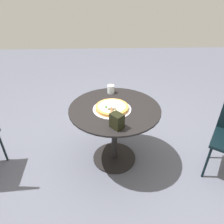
% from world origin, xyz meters
% --- Properties ---
extents(ground_plane, '(10.00, 10.00, 0.00)m').
position_xyz_m(ground_plane, '(0.00, 0.00, 0.00)').
color(ground_plane, '#585A69').
extents(patio_table, '(0.93, 0.93, 0.70)m').
position_xyz_m(patio_table, '(0.00, 0.00, 0.51)').
color(patio_table, black).
rests_on(patio_table, ground).
extents(pizza_on_tray, '(0.38, 0.38, 0.05)m').
position_xyz_m(pizza_on_tray, '(-0.03, -0.03, 0.71)').
color(pizza_on_tray, silver).
rests_on(pizza_on_tray, patio_table).
extents(pizza_server, '(0.08, 0.21, 0.02)m').
position_xyz_m(pizza_server, '(-0.04, -0.11, 0.75)').
color(pizza_server, silver).
rests_on(pizza_server, pizza_on_tray).
extents(drinking_cup, '(0.08, 0.08, 0.09)m').
position_xyz_m(drinking_cup, '(-0.03, 0.33, 0.74)').
color(drinking_cup, white).
rests_on(drinking_cup, patio_table).
extents(napkin_dispenser, '(0.13, 0.14, 0.14)m').
position_xyz_m(napkin_dispenser, '(0.00, -0.34, 0.76)').
color(napkin_dispenser, black).
rests_on(napkin_dispenser, patio_table).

